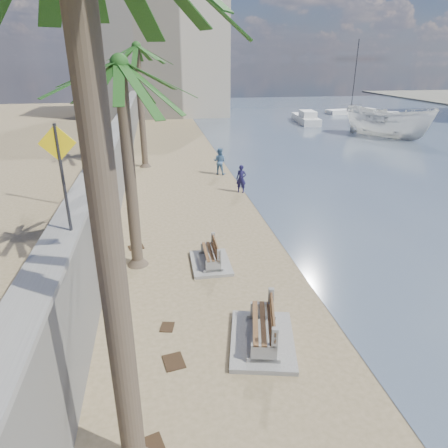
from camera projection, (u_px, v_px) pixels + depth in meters
ground_plane at (291, 373)px, 9.94m from camera, size 140.00×140.00×0.00m
seawall at (122, 148)px, 26.68m from camera, size 0.45×70.00×3.50m
wall_cap at (119, 120)px, 25.99m from camera, size 0.80×70.00×0.12m
end_building at (158, 61)px, 54.31m from camera, size 18.00×12.00×14.00m
bench_near at (263, 328)px, 10.85m from camera, size 2.24×2.84×1.05m
bench_far at (210, 255)px, 15.05m from camera, size 1.45×2.12×0.88m
palm_mid at (120, 66)px, 12.50m from camera, size 5.00×5.00×8.03m
palm_back at (136, 48)px, 25.98m from camera, size 5.00×5.00×8.92m
pedestrian_sign at (61, 164)px, 8.56m from camera, size 0.78×0.07×2.40m
streetlight at (102, 74)px, 17.53m from camera, size 0.28×0.28×5.12m
person_a at (241, 177)px, 23.06m from camera, size 0.80×0.70×1.87m
person_b at (220, 160)px, 26.74m from camera, size 1.18×1.09×1.97m
boat_cruiser at (388, 121)px, 39.35m from camera, size 4.81×4.84×4.03m
yacht_near at (387, 122)px, 47.20m from camera, size 6.95×11.33×1.50m
yacht_far at (306, 120)px, 49.02m from camera, size 2.89×7.43×1.50m
sailboat_west at (351, 111)px, 57.29m from camera, size 7.69×3.31×9.84m
debris_b at (174, 362)px, 10.29m from camera, size 0.61×0.71×0.03m
debris_c at (136, 247)px, 16.55m from camera, size 0.70×0.61×0.03m
debris_d at (167, 327)px, 11.62m from camera, size 0.47×0.54×0.03m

